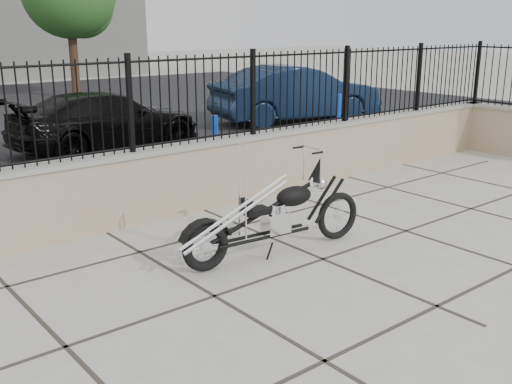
% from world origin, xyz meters
% --- Properties ---
extents(ground_plane, '(90.00, 90.00, 0.00)m').
position_xyz_m(ground_plane, '(0.00, 0.00, 0.00)').
color(ground_plane, '#99968E').
rests_on(ground_plane, ground).
extents(retaining_wall, '(14.00, 0.36, 0.96)m').
position_xyz_m(retaining_wall, '(0.00, 2.50, 0.48)').
color(retaining_wall, gray).
rests_on(retaining_wall, ground_plane).
extents(iron_fence, '(14.00, 0.08, 1.20)m').
position_xyz_m(iron_fence, '(0.00, 2.50, 1.56)').
color(iron_fence, black).
rests_on(iron_fence, retaining_wall).
extents(chopper_motorcycle, '(2.31, 0.66, 1.36)m').
position_xyz_m(chopper_motorcycle, '(-0.35, 0.47, 0.68)').
color(chopper_motorcycle, black).
rests_on(chopper_motorcycle, ground_plane).
extents(car_black, '(4.22, 1.95, 1.19)m').
position_xyz_m(car_black, '(0.91, 7.28, 0.60)').
color(car_black, black).
rests_on(car_black, parking_lot).
extents(car_blue, '(4.75, 2.52, 1.49)m').
position_xyz_m(car_blue, '(6.39, 7.36, 0.74)').
color(car_blue, '#0E1D36').
rests_on(car_blue, parking_lot).
extents(bollard_b, '(0.15, 0.15, 0.97)m').
position_xyz_m(bollard_b, '(1.59, 4.32, 0.49)').
color(bollard_b, '#0B42B3').
rests_on(bollard_b, ground_plane).
extents(bollard_c, '(0.15, 0.15, 0.98)m').
position_xyz_m(bollard_c, '(5.73, 5.19, 0.49)').
color(bollard_c, '#0B57B0').
rests_on(bollard_c, ground_plane).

